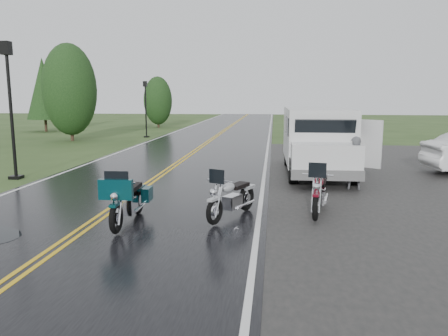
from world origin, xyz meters
name	(u,v)px	position (x,y,z in m)	size (l,w,h in m)	color
ground	(97,221)	(0.00, 0.00, 0.00)	(120.00, 120.00, 0.00)	#2D471E
road	(183,160)	(0.00, 10.00, 0.02)	(8.00, 100.00, 0.04)	black
motorcycle_red	(316,195)	(5.12, 0.43, 0.66)	(0.82, 2.25, 1.33)	#5B0A17
motorcycle_teal	(116,206)	(0.87, -1.03, 0.66)	(0.82, 2.25, 1.33)	#053238
motorcycle_silver	(214,201)	(2.83, -0.15, 0.62)	(0.76, 2.09, 1.24)	#A4A6AB
van_white	(294,147)	(4.80, 4.94, 1.26)	(2.41, 6.43, 2.52)	silver
person_at_van	(354,164)	(6.63, 4.25, 0.83)	(0.61, 0.40, 1.66)	#4E4F53
lamp_post_near_left	(11,111)	(-4.99, 4.81, 2.41)	(0.41, 0.41, 4.82)	black
lamp_post_far_left	(146,109)	(-4.86, 20.57, 1.99)	(0.34, 0.34, 3.98)	black
tree_left_mid	(70,100)	(-8.99, 17.65, 2.67)	(3.42, 3.42, 5.34)	#1E3D19
tree_left_far	(158,106)	(-6.50, 29.99, 1.99)	(2.59, 2.59, 3.99)	#1E3D19
pine_left_far	(44,96)	(-14.57, 24.59, 2.91)	(2.79, 2.79, 5.82)	#1E3D19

